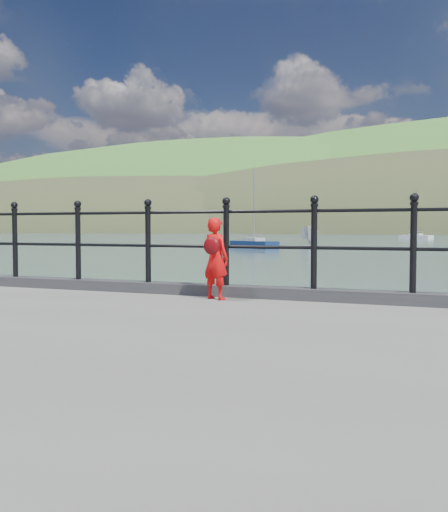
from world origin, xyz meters
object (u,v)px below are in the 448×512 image
at_px(launch_white, 310,235).
at_px(railing, 186,235).
at_px(sailboat_port, 254,245).
at_px(sailboat_deep, 416,237).
at_px(child, 215,258).

bearing_deg(launch_white, railing, -86.06).
relative_size(sailboat_port, sailboat_deep, 0.94).
height_order(launch_white, sailboat_port, sailboat_port).
distance_m(railing, launch_white, 60.41).
bearing_deg(railing, launch_white, 100.20).
bearing_deg(sailboat_port, sailboat_deep, 108.13).
xyz_separation_m(child, launch_white, (-11.28, 59.82, -0.47)).
height_order(railing, child, railing).
bearing_deg(launch_white, sailboat_port, -100.80).
xyz_separation_m(sailboat_port, sailboat_deep, (13.08, 46.90, 0.00)).
height_order(railing, sailboat_port, sailboat_port).
xyz_separation_m(railing, sailboat_deep, (0.93, 88.06, -1.48)).
distance_m(child, sailboat_port, 43.46).
distance_m(child, sailboat_deep, 88.44).
distance_m(railing, child, 0.75).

